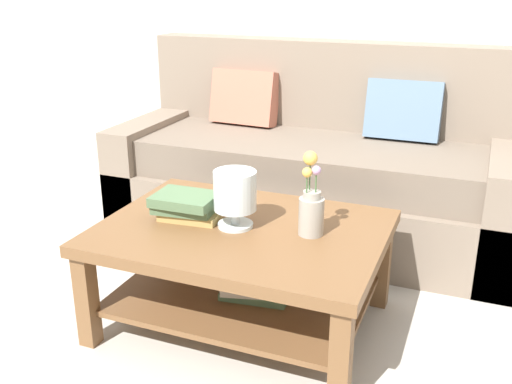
# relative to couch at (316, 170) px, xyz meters

# --- Properties ---
(ground_plane) EXTENTS (10.00, 10.00, 0.00)m
(ground_plane) POSITION_rel_couch_xyz_m (-0.01, -0.83, -0.36)
(ground_plane) COLOR #B7B2A8
(couch) EXTENTS (2.22, 0.90, 1.06)m
(couch) POSITION_rel_couch_xyz_m (0.00, 0.00, 0.00)
(couch) COLOR #7A6B5B
(couch) RESTS_ON ground
(coffee_table) EXTENTS (1.14, 0.85, 0.45)m
(coffee_table) POSITION_rel_couch_xyz_m (0.01, -1.08, -0.04)
(coffee_table) COLOR brown
(coffee_table) RESTS_ON ground
(book_stack_main) EXTENTS (0.29, 0.23, 0.11)m
(book_stack_main) POSITION_rel_couch_xyz_m (-0.24, -1.08, 0.14)
(book_stack_main) COLOR tan
(book_stack_main) RESTS_ON coffee_table
(glass_hurricane_vase) EXTENTS (0.17, 0.17, 0.24)m
(glass_hurricane_vase) POSITION_rel_couch_xyz_m (-0.02, -1.09, 0.23)
(glass_hurricane_vase) COLOR silver
(glass_hurricane_vase) RESTS_ON coffee_table
(flower_pitcher) EXTENTS (0.10, 0.10, 0.34)m
(flower_pitcher) POSITION_rel_couch_xyz_m (0.28, -1.05, 0.20)
(flower_pitcher) COLOR #9E998E
(flower_pitcher) RESTS_ON coffee_table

